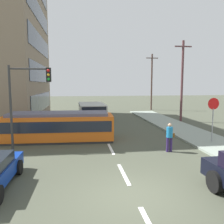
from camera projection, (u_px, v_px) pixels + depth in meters
name	position (u px, v px, depth m)	size (l,w,h in m)	color
ground_plane	(104.00, 135.00, 18.00)	(120.00, 120.00, 0.00)	#45493A
sidewalk_curb_right	(215.00, 144.00, 15.03)	(3.20, 36.00, 0.14)	gray
lane_stripe_1	(124.00, 174.00, 10.14)	(0.16, 2.40, 0.01)	silver
lane_stripe_2	(111.00, 149.00, 14.07)	(0.16, 2.40, 0.01)	silver
lane_stripe_3	(99.00, 125.00, 22.56)	(0.16, 2.40, 0.01)	silver
lane_stripe_4	(94.00, 116.00, 28.45)	(0.16, 2.40, 0.01)	silver
streetcar_tram	(59.00, 126.00, 16.08)	(7.48, 2.83, 1.98)	orange
city_bus	(92.00, 112.00, 23.69)	(2.66, 5.24, 1.94)	beige
pedestrian_crossing	(170.00, 136.00, 13.39)	(0.51, 0.36, 1.67)	#2F1F55
stop_sign	(213.00, 110.00, 15.12)	(0.76, 0.07, 2.88)	gray
traffic_light_mast	(27.00, 91.00, 13.74)	(2.45, 0.33, 5.00)	#333333
utility_pole_mid	(182.00, 80.00, 24.02)	(1.80, 0.24, 8.32)	brown
utility_pole_far	(152.00, 81.00, 35.12)	(1.80, 0.24, 8.39)	brown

